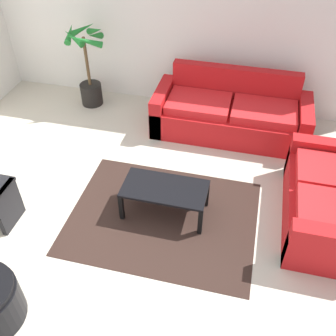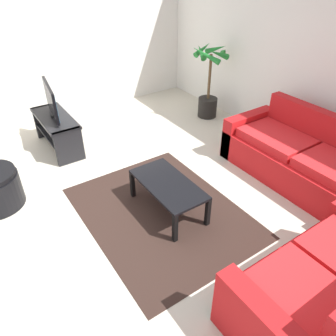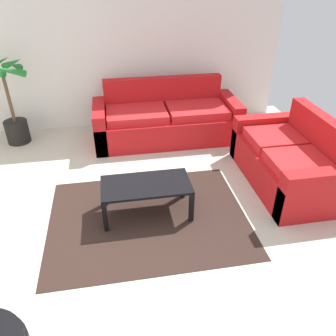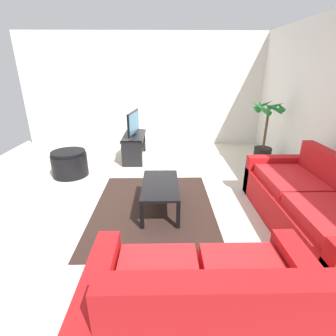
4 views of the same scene
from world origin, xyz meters
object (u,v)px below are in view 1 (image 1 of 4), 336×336
at_px(couch_main, 231,115).
at_px(potted_palm, 89,74).
at_px(coffee_table, 165,191).
at_px(couch_loveseat, 330,202).

relative_size(couch_main, potted_palm, 1.68).
xyz_separation_m(coffee_table, potted_palm, (-1.79, 2.10, 0.21)).
height_order(couch_main, potted_palm, potted_palm).
relative_size(couch_main, couch_loveseat, 1.37).
bearing_deg(coffee_table, couch_loveseat, 9.77).
height_order(couch_loveseat, coffee_table, couch_loveseat).
bearing_deg(coffee_table, potted_palm, 130.37).
bearing_deg(couch_main, coffee_table, -106.39).
distance_m(coffee_table, potted_palm, 2.77).
distance_m(couch_loveseat, potted_palm, 4.08).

